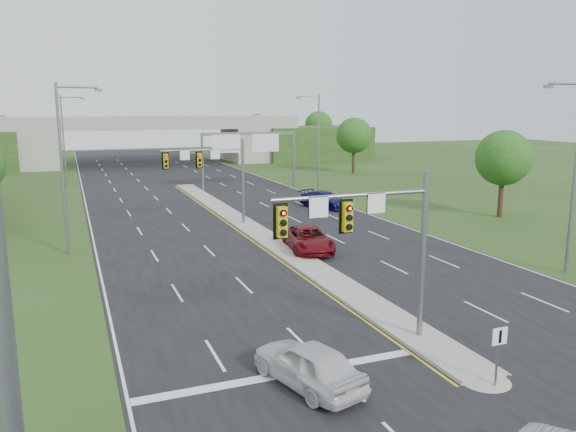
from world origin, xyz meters
The scene contains 22 objects.
ground centered at (0.00, 0.00, 0.00)m, with size 240.00×240.00×0.00m, color #283F16.
road centered at (0.00, 35.00, 0.01)m, with size 24.00×160.00×0.02m, color black.
median centered at (0.00, 23.00, 0.10)m, with size 2.00×54.00×0.16m, color gray.
median_nose centered at (0.00, -4.00, 0.10)m, with size 2.00×2.00×0.16m, color gray.
lane_markings centered at (-0.60, 28.91, 0.02)m, with size 23.72×160.00×0.01m.
signal_mast_near centered at (-2.26, -0.07, 4.73)m, with size 6.62×0.60×7.00m.
signal_mast_far centered at (-2.26, 24.93, 4.73)m, with size 6.62×0.60×7.00m.
keep_right_sign centered at (0.00, -4.53, 1.52)m, with size 0.60×0.13×2.20m.
sign_gantry centered at (6.68, 44.92, 5.24)m, with size 11.58×0.44×6.67m.
overpass centered at (0.00, 80.00, 3.55)m, with size 80.00×14.00×8.10m.
lightpole_l_mid centered at (-13.30, 20.00, 6.10)m, with size 2.85×0.25×11.00m.
lightpole_l_far centered at (-13.30, 55.00, 6.10)m, with size 2.85×0.25×11.00m.
lightpole_r_near centered at (13.30, 5.00, 6.10)m, with size 2.85×0.25×11.00m.
lightpole_r_far centered at (13.30, 40.00, 6.10)m, with size 2.85×0.25×11.00m.
tree_r_near centered at (22.00, 20.00, 5.18)m, with size 4.80×4.80×7.60m.
tree_r_mid centered at (26.00, 55.00, 5.51)m, with size 5.20×5.20×8.12m.
tree_back_b centered at (-24.00, 94.00, 5.51)m, with size 5.60×5.60×8.32m.
tree_back_c centered at (24.00, 94.00, 5.51)m, with size 5.60×5.60×8.32m.
tree_back_d centered at (38.00, 94.00, 5.84)m, with size 6.00×6.00×8.85m.
car_white centered at (-5.88, -2.00, 0.81)m, with size 1.86×4.63×1.58m, color silver.
car_far_a centered at (1.50, 15.07, 0.81)m, with size 2.63×5.70×1.58m, color #5E0911.
car_far_b centered at (9.55, 29.64, 0.81)m, with size 2.21×5.42×1.57m, color #0D0C4C.
Camera 1 is at (-13.04, -18.43, 9.40)m, focal length 35.00 mm.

